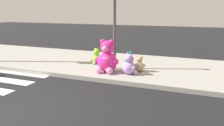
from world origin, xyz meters
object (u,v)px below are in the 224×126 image
object	(u,v)px
plush_lavender	(130,66)
plush_tan	(139,65)
sign_pole	(115,23)
plush_lime	(96,57)
plush_pink_large	(107,59)
plush_teal	(129,59)

from	to	relation	value
plush_lavender	plush_tan	distance (m)	0.54
sign_pole	plush_lavender	xyz separation A→B (m)	(0.78, -0.56, -1.41)
plush_lavender	sign_pole	bearing A→B (deg)	144.18
sign_pole	plush_lime	world-z (taller)	sign_pole
plush_pink_large	plush_lime	xyz separation A→B (m)	(-0.92, 1.05, -0.21)
plush_pink_large	plush_lavender	world-z (taller)	plush_pink_large
plush_teal	plush_lavender	world-z (taller)	plush_lavender
plush_teal	plush_tan	distance (m)	1.11
plush_teal	plush_lavender	distance (m)	1.45
plush_teal	plush_lavender	xyz separation A→B (m)	(0.46, -1.38, 0.07)
plush_pink_large	plush_teal	distance (m)	1.48
plush_pink_large	plush_teal	xyz separation A→B (m)	(0.39, 1.40, -0.25)
plush_pink_large	plush_tan	world-z (taller)	plush_pink_large
plush_pink_large	plush_tan	size ratio (longest dim) A/B	2.00
sign_pole	plush_tan	xyz separation A→B (m)	(0.99, -0.07, -1.46)
plush_tan	plush_pink_large	bearing A→B (deg)	-154.05
plush_teal	plush_pink_large	bearing A→B (deg)	-105.54
plush_lime	plush_lavender	distance (m)	2.05
sign_pole	plush_lavender	world-z (taller)	sign_pole
plush_lavender	plush_tan	world-z (taller)	plush_lavender
plush_pink_large	plush_lavender	size ratio (longest dim) A/B	1.62
sign_pole	plush_teal	size ratio (longest dim) A/B	5.89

